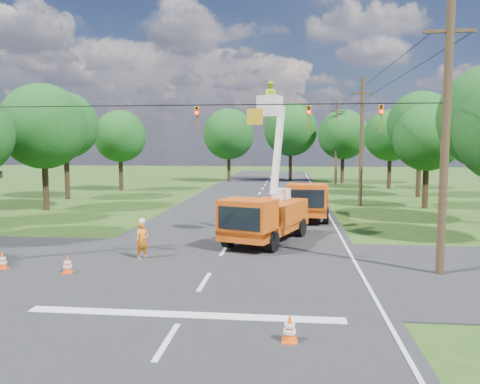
# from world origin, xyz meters

# --- Properties ---
(ground) EXTENTS (140.00, 140.00, 0.00)m
(ground) POSITION_xyz_m (0.00, 20.00, 0.00)
(ground) COLOR #234916
(ground) RESTS_ON ground
(road_main) EXTENTS (12.00, 100.00, 0.06)m
(road_main) POSITION_xyz_m (0.00, 20.00, 0.00)
(road_main) COLOR black
(road_main) RESTS_ON ground
(road_cross) EXTENTS (56.00, 10.00, 0.07)m
(road_cross) POSITION_xyz_m (0.00, 2.00, 0.00)
(road_cross) COLOR black
(road_cross) RESTS_ON ground
(stop_bar) EXTENTS (9.00, 0.45, 0.02)m
(stop_bar) POSITION_xyz_m (0.00, -3.20, 0.00)
(stop_bar) COLOR silver
(stop_bar) RESTS_ON ground
(edge_line) EXTENTS (0.12, 90.00, 0.02)m
(edge_line) POSITION_xyz_m (5.60, 20.00, 0.00)
(edge_line) COLOR silver
(edge_line) RESTS_ON ground
(bucket_truck) EXTENTS (4.30, 6.72, 7.87)m
(bucket_truck) POSITION_xyz_m (1.76, 7.02, 1.64)
(bucket_truck) COLOR #CB4D0E
(bucket_truck) RESTS_ON ground
(second_truck) EXTENTS (3.00, 6.72, 2.45)m
(second_truck) POSITION_xyz_m (4.11, 14.62, 1.28)
(second_truck) COLOR #CB4D0E
(second_truck) RESTS_ON ground
(ground_worker) EXTENTS (0.68, 0.67, 1.59)m
(ground_worker) POSITION_xyz_m (-3.22, 3.14, 0.80)
(ground_worker) COLOR orange
(ground_worker) RESTS_ON ground
(distant_car) EXTENTS (2.03, 3.85, 1.25)m
(distant_car) POSITION_xyz_m (3.66, 27.39, 0.62)
(distant_car) COLOR black
(distant_car) RESTS_ON ground
(traffic_cone_0) EXTENTS (0.38, 0.38, 0.71)m
(traffic_cone_0) POSITION_xyz_m (2.96, -4.64, 0.36)
(traffic_cone_0) COLOR #FA4D0D
(traffic_cone_0) RESTS_ON ground
(traffic_cone_1) EXTENTS (0.38, 0.38, 0.71)m
(traffic_cone_1) POSITION_xyz_m (1.03, 7.51, 0.36)
(traffic_cone_1) COLOR #FA4D0D
(traffic_cone_1) RESTS_ON ground
(traffic_cone_2) EXTENTS (0.38, 0.38, 0.71)m
(traffic_cone_2) POSITION_xyz_m (3.20, 11.15, 0.36)
(traffic_cone_2) COLOR #FA4D0D
(traffic_cone_2) RESTS_ON ground
(traffic_cone_3) EXTENTS (0.38, 0.38, 0.71)m
(traffic_cone_3) POSITION_xyz_m (-5.29, 0.62, 0.36)
(traffic_cone_3) COLOR #FA4D0D
(traffic_cone_3) RESTS_ON ground
(traffic_cone_4) EXTENTS (0.38, 0.38, 0.71)m
(traffic_cone_4) POSITION_xyz_m (-8.07, 0.92, 0.36)
(traffic_cone_4) COLOR #FA4D0D
(traffic_cone_4) RESTS_ON ground
(traffic_cone_6) EXTENTS (0.38, 0.38, 0.71)m
(traffic_cone_6) POSITION_xyz_m (4.45, 16.94, 0.36)
(traffic_cone_6) COLOR #FA4D0D
(traffic_cone_6) RESTS_ON ground
(pole_right_near) EXTENTS (1.80, 0.30, 10.00)m
(pole_right_near) POSITION_xyz_m (8.50, 2.00, 5.11)
(pole_right_near) COLOR #4C3823
(pole_right_near) RESTS_ON ground
(pole_right_mid) EXTENTS (1.80, 0.30, 10.00)m
(pole_right_mid) POSITION_xyz_m (8.50, 22.00, 5.11)
(pole_right_mid) COLOR #4C3823
(pole_right_mid) RESTS_ON ground
(pole_right_far) EXTENTS (1.80, 0.30, 10.00)m
(pole_right_far) POSITION_xyz_m (8.50, 42.00, 5.11)
(pole_right_far) COLOR #4C3823
(pole_right_far) RESTS_ON ground
(signal_span) EXTENTS (18.00, 0.29, 1.07)m
(signal_span) POSITION_xyz_m (2.23, 1.99, 5.88)
(signal_span) COLOR black
(signal_span) RESTS_ON ground
(tree_left_d) EXTENTS (6.20, 6.20, 9.24)m
(tree_left_d) POSITION_xyz_m (-15.00, 17.00, 6.12)
(tree_left_d) COLOR #382616
(tree_left_d) RESTS_ON ground
(tree_left_e) EXTENTS (5.80, 5.80, 9.41)m
(tree_left_e) POSITION_xyz_m (-16.80, 24.00, 6.49)
(tree_left_e) COLOR #382616
(tree_left_e) RESTS_ON ground
(tree_left_f) EXTENTS (5.40, 5.40, 8.40)m
(tree_left_f) POSITION_xyz_m (-14.80, 32.00, 5.69)
(tree_left_f) COLOR #382616
(tree_left_f) RESTS_ON ground
(tree_right_c) EXTENTS (5.00, 5.00, 7.83)m
(tree_right_c) POSITION_xyz_m (13.20, 21.00, 5.31)
(tree_right_c) COLOR #382616
(tree_right_c) RESTS_ON ground
(tree_right_d) EXTENTS (6.00, 6.00, 9.70)m
(tree_right_d) POSITION_xyz_m (14.80, 29.00, 6.68)
(tree_right_d) COLOR #382616
(tree_right_d) RESTS_ON ground
(tree_right_e) EXTENTS (5.60, 5.60, 8.63)m
(tree_right_e) POSITION_xyz_m (13.80, 37.00, 5.81)
(tree_right_e) COLOR #382616
(tree_right_e) RESTS_ON ground
(tree_far_a) EXTENTS (6.60, 6.60, 9.50)m
(tree_far_a) POSITION_xyz_m (-5.00, 45.00, 6.19)
(tree_far_a) COLOR #382616
(tree_far_a) RESTS_ON ground
(tree_far_b) EXTENTS (7.00, 7.00, 10.32)m
(tree_far_b) POSITION_xyz_m (3.00, 47.00, 6.81)
(tree_far_b) COLOR #382616
(tree_far_b) RESTS_ON ground
(tree_far_c) EXTENTS (6.20, 6.20, 9.18)m
(tree_far_c) POSITION_xyz_m (9.50, 44.00, 6.06)
(tree_far_c) COLOR #382616
(tree_far_c) RESTS_ON ground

